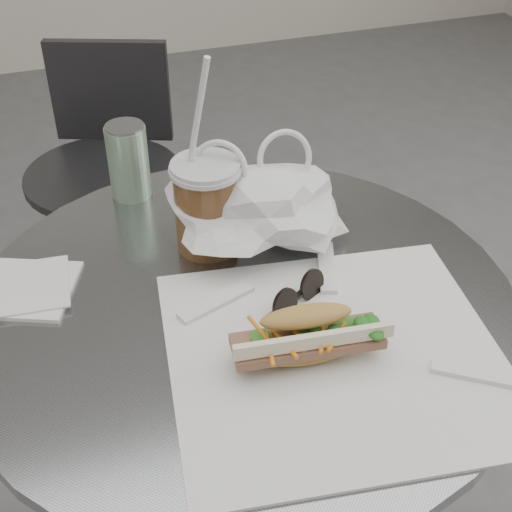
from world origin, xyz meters
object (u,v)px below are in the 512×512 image
object	(u,v)px
sunglasses	(297,296)
banh_mi	(307,336)
iced_coffee	(207,204)
drink_can	(128,161)
chair_far	(112,210)
cafe_table	(245,430)

from	to	relation	value
sunglasses	banh_mi	bearing A→B (deg)	-133.95
iced_coffee	drink_can	distance (m)	0.20
chair_far	banh_mi	xyz separation A→B (m)	(0.12, -1.05, 0.45)
drink_can	iced_coffee	bearing A→B (deg)	-65.26
iced_coffee	drink_can	size ratio (longest dim) A/B	2.38
chair_far	iced_coffee	size ratio (longest dim) A/B	2.46
chair_far	drink_can	world-z (taller)	drink_can
drink_can	chair_far	bearing A→B (deg)	88.50
cafe_table	banh_mi	xyz separation A→B (m)	(0.04, -0.13, 0.31)
cafe_table	iced_coffee	distance (m)	0.37
chair_far	banh_mi	world-z (taller)	banh_mi
chair_far	banh_mi	size ratio (longest dim) A/B	3.14
cafe_table	chair_far	size ratio (longest dim) A/B	1.03
sunglasses	chair_far	bearing A→B (deg)	70.13
sunglasses	drink_can	world-z (taller)	drink_can
banh_mi	sunglasses	distance (m)	0.11
chair_far	iced_coffee	bearing A→B (deg)	115.24
cafe_table	iced_coffee	xyz separation A→B (m)	(-0.01, 0.14, 0.35)
chair_far	drink_can	bearing A→B (deg)	108.77
banh_mi	sunglasses	xyz separation A→B (m)	(0.03, 0.10, -0.02)
cafe_table	drink_can	size ratio (longest dim) A/B	5.99
chair_far	cafe_table	bearing A→B (deg)	115.09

